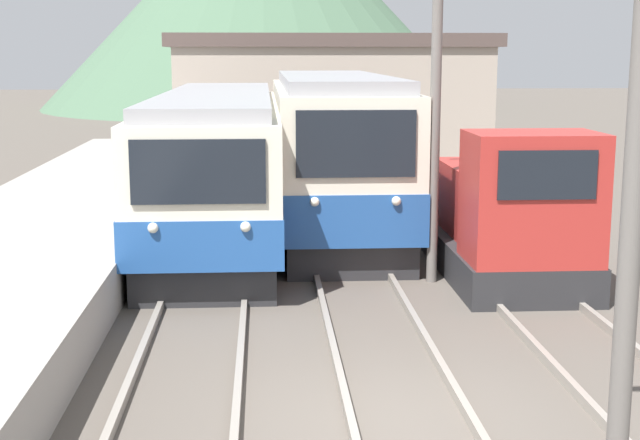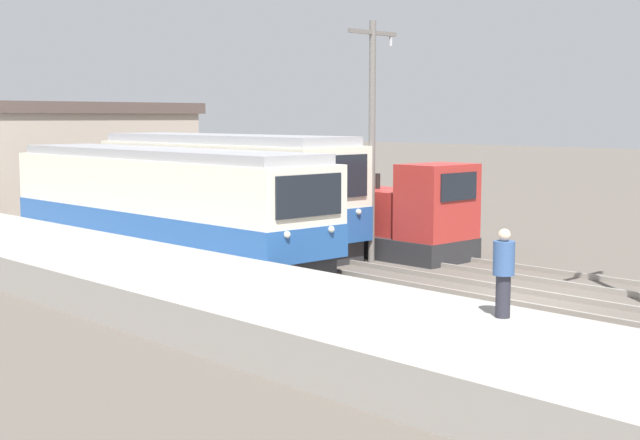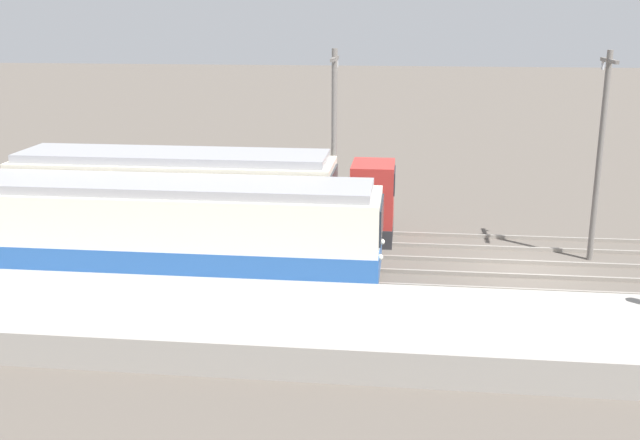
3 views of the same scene
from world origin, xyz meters
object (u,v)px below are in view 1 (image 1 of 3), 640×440
commuter_train_center (333,158)px  shunting_locomotive (509,219)px  catenary_mast_mid (437,75)px  commuter_train_left (219,168)px

commuter_train_center → shunting_locomotive: 6.15m
shunting_locomotive → catenary_mast_mid: 3.12m
commuter_train_center → catenary_mast_mid: catenary_mast_mid is taller
commuter_train_center → shunting_locomotive: (3.00, -5.34, -0.56)m
commuter_train_left → commuter_train_center: size_ratio=1.22×
shunting_locomotive → commuter_train_center: bearing=119.3°
commuter_train_center → catenary_mast_mid: size_ratio=1.54×
commuter_train_left → catenary_mast_mid: (4.31, -4.94, 2.34)m
commuter_train_center → catenary_mast_mid: bearing=-74.4°
commuter_train_left → catenary_mast_mid: catenary_mast_mid is taller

